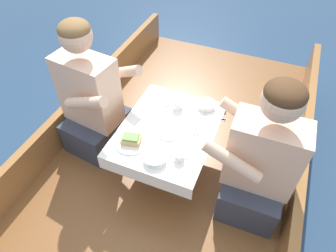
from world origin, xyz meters
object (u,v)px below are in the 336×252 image
(coffee_cup_port, at_px, (180,156))
(coffee_cup_starboard, at_px, (178,104))
(person_starboard, at_px, (259,164))
(sandwich, at_px, (131,139))
(person_port, at_px, (92,102))

(coffee_cup_port, distance_m, coffee_cup_starboard, 0.45)
(person_starboard, xyz_separation_m, coffee_cup_starboard, (-0.61, 0.25, 0.05))
(sandwich, xyz_separation_m, coffee_cup_port, (0.32, -0.01, -0.01))
(sandwich, relative_size, coffee_cup_port, 1.46)
(coffee_cup_starboard, bearing_deg, coffee_cup_port, -67.57)
(person_starboard, distance_m, coffee_cup_port, 0.47)
(person_port, xyz_separation_m, person_starboard, (1.20, -0.09, -0.01))
(person_port, xyz_separation_m, coffee_cup_starboard, (0.59, 0.17, 0.04))
(person_starboard, bearing_deg, sandwich, 10.42)
(sandwich, height_order, coffee_cup_starboard, coffee_cup_starboard)
(person_port, distance_m, sandwich, 0.50)
(person_starboard, bearing_deg, coffee_cup_starboard, -23.32)
(person_port, distance_m, coffee_cup_starboard, 0.61)
(sandwich, bearing_deg, person_starboard, 11.05)
(coffee_cup_starboard, bearing_deg, person_port, -164.18)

